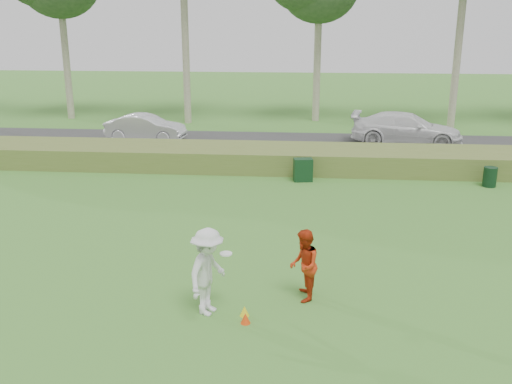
# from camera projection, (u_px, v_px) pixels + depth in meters

# --- Properties ---
(ground) EXTENTS (120.00, 120.00, 0.00)m
(ground) POSITION_uv_depth(u_px,v_px,m) (241.00, 293.00, 13.43)
(ground) COLOR #347326
(ground) RESTS_ON ground
(reed_strip) EXTENTS (80.00, 3.00, 0.90)m
(reed_strip) POSITION_uv_depth(u_px,v_px,m) (272.00, 158.00, 24.75)
(reed_strip) COLOR #516729
(reed_strip) RESTS_ON ground
(park_road) EXTENTS (80.00, 6.00, 0.06)m
(park_road) POSITION_uv_depth(u_px,v_px,m) (278.00, 144.00, 29.63)
(park_road) COLOR #2D2D2D
(park_road) RESTS_ON ground
(player_white) EXTENTS (1.11, 1.44, 1.96)m
(player_white) POSITION_uv_depth(u_px,v_px,m) (208.00, 272.00, 12.27)
(player_white) COLOR silver
(player_white) RESTS_ON ground
(player_red) EXTENTS (0.66, 0.84, 1.68)m
(player_red) POSITION_uv_depth(u_px,v_px,m) (304.00, 265.00, 12.93)
(player_red) COLOR #B72D0F
(player_red) RESTS_ON ground
(cone_orange) EXTENTS (0.21, 0.21, 0.23)m
(cone_orange) POSITION_uv_depth(u_px,v_px,m) (245.00, 318.00, 12.08)
(cone_orange) COLOR red
(cone_orange) RESTS_ON ground
(cone_yellow) EXTENTS (0.21, 0.21, 0.23)m
(cone_yellow) POSITION_uv_depth(u_px,v_px,m) (244.00, 311.00, 12.38)
(cone_yellow) COLOR yellow
(cone_yellow) RESTS_ON ground
(utility_cabinet) EXTENTS (0.80, 0.58, 0.92)m
(utility_cabinet) POSITION_uv_depth(u_px,v_px,m) (303.00, 170.00, 22.72)
(utility_cabinet) COLOR #103219
(utility_cabinet) RESTS_ON ground
(trash_bin) EXTENTS (0.65, 0.65, 0.77)m
(trash_bin) POSITION_uv_depth(u_px,v_px,m) (490.00, 177.00, 21.98)
(trash_bin) COLOR black
(trash_bin) RESTS_ON ground
(car_mid) EXTENTS (4.29, 1.81, 1.38)m
(car_mid) POSITION_uv_depth(u_px,v_px,m) (146.00, 128.00, 30.09)
(car_mid) COLOR silver
(car_mid) RESTS_ON park_road
(car_right) EXTENTS (5.86, 3.21, 1.61)m
(car_right) POSITION_uv_depth(u_px,v_px,m) (406.00, 129.00, 29.11)
(car_right) COLOR silver
(car_right) RESTS_ON park_road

